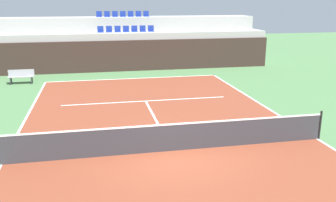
# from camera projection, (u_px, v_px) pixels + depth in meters

# --- Properties ---
(ground_plane) EXTENTS (80.00, 80.00, 0.00)m
(ground_plane) POSITION_uv_depth(u_px,v_px,m) (172.00, 151.00, 12.40)
(ground_plane) COLOR #477042
(court_surface) EXTENTS (11.00, 24.00, 0.01)m
(court_surface) POSITION_uv_depth(u_px,v_px,m) (172.00, 151.00, 12.40)
(court_surface) COLOR brown
(court_surface) RESTS_ON ground_plane
(baseline_far) EXTENTS (11.00, 0.10, 0.00)m
(baseline_far) POSITION_uv_depth(u_px,v_px,m) (133.00, 78.00, 23.68)
(baseline_far) COLOR white
(baseline_far) RESTS_ON court_surface
(sideline_left) EXTENTS (0.10, 24.00, 0.00)m
(sideline_left) POSITION_uv_depth(u_px,v_px,m) (1.00, 165.00, 11.35)
(sideline_left) COLOR white
(sideline_left) RESTS_ON court_surface
(sideline_right) EXTENTS (0.10, 24.00, 0.00)m
(sideline_right) POSITION_uv_depth(u_px,v_px,m) (317.00, 139.00, 13.45)
(sideline_right) COLOR white
(sideline_right) RESTS_ON court_surface
(service_line_far) EXTENTS (8.26, 0.10, 0.00)m
(service_line_far) POSITION_uv_depth(u_px,v_px,m) (146.00, 101.00, 18.44)
(service_line_far) COLOR white
(service_line_far) RESTS_ON court_surface
(centre_service_line) EXTENTS (0.10, 6.40, 0.00)m
(centre_service_line) POSITION_uv_depth(u_px,v_px,m) (156.00, 121.00, 15.42)
(centre_service_line) COLOR white
(centre_service_line) RESTS_ON court_surface
(back_wall) EXTENTS (20.85, 0.30, 2.17)m
(back_wall) POSITION_uv_depth(u_px,v_px,m) (129.00, 56.00, 25.98)
(back_wall) COLOR #33231E
(back_wall) RESTS_ON ground_plane
(stands_tier_lower) EXTENTS (20.85, 2.40, 2.64)m
(stands_tier_lower) POSITION_uv_depth(u_px,v_px,m) (127.00, 50.00, 27.19)
(stands_tier_lower) COLOR #9E9E99
(stands_tier_lower) RESTS_ON ground_plane
(stands_tier_upper) EXTENTS (20.85, 2.40, 3.62)m
(stands_tier_upper) POSITION_uv_depth(u_px,v_px,m) (124.00, 40.00, 29.32)
(stands_tier_upper) COLOR #9E9E99
(stands_tier_upper) RESTS_ON ground_plane
(seating_row_lower) EXTENTS (4.15, 0.44, 0.44)m
(seating_row_lower) POSITION_uv_depth(u_px,v_px,m) (126.00, 30.00, 26.89)
(seating_row_lower) COLOR navy
(seating_row_lower) RESTS_ON stands_tier_lower
(seating_row_upper) EXTENTS (4.15, 0.44, 0.44)m
(seating_row_upper) POSITION_uv_depth(u_px,v_px,m) (123.00, 15.00, 28.89)
(seating_row_upper) COLOR navy
(seating_row_upper) RESTS_ON stands_tier_upper
(tennis_net) EXTENTS (11.08, 0.08, 1.07)m
(tennis_net) POSITION_uv_depth(u_px,v_px,m) (172.00, 137.00, 12.27)
(tennis_net) COLOR black
(tennis_net) RESTS_ON court_surface
(player_bench) EXTENTS (1.50, 0.40, 0.85)m
(player_bench) POSITION_uv_depth(u_px,v_px,m) (21.00, 75.00, 22.14)
(player_bench) COLOR #99999E
(player_bench) RESTS_ON ground_plane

